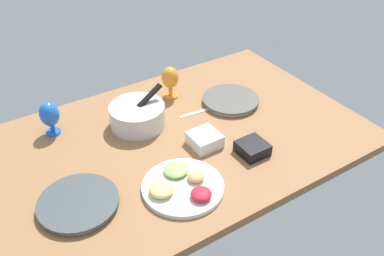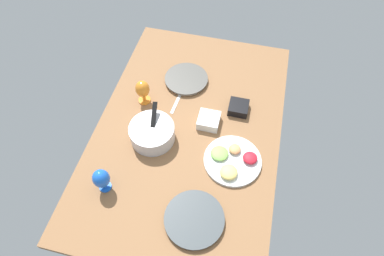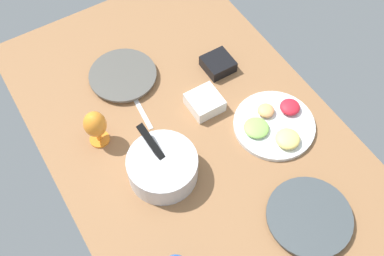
# 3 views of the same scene
# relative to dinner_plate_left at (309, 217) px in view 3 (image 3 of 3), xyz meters

# --- Properties ---
(ground_plane) EXTENTS (1.60, 1.04, 0.04)m
(ground_plane) POSITION_rel_dinner_plate_left_xyz_m (0.51, 0.16, -0.03)
(ground_plane) COLOR #8C603D
(dinner_plate_left) EXTENTS (0.29, 0.29, 0.03)m
(dinner_plate_left) POSITION_rel_dinner_plate_left_xyz_m (0.00, 0.00, 0.00)
(dinner_plate_left) COLOR silver
(dinner_plate_left) RESTS_ON ground_plane
(dinner_plate_right) EXTENTS (0.27, 0.27, 0.03)m
(dinner_plate_right) POSITION_rel_dinner_plate_left_xyz_m (0.87, 0.26, -0.00)
(dinner_plate_right) COLOR silver
(dinner_plate_right) RESTS_ON ground_plane
(mixing_bowl) EXTENTS (0.26, 0.25, 0.17)m
(mixing_bowl) POSITION_rel_dinner_plate_left_xyz_m (0.40, 0.33, 0.04)
(mixing_bowl) COLOR silver
(mixing_bowl) RESTS_ON ground_plane
(fruit_platter) EXTENTS (0.31, 0.31, 0.05)m
(fruit_platter) POSITION_rel_dinner_plate_left_xyz_m (0.36, -0.12, 0.00)
(fruit_platter) COLOR silver
(fruit_platter) RESTS_ON ground_plane
(hurricane_glass_orange) EXTENTS (0.08, 0.08, 0.16)m
(hurricane_glass_orange) POSITION_rel_dinner_plate_left_xyz_m (0.65, 0.46, 0.08)
(hurricane_glass_orange) COLOR orange
(hurricane_glass_orange) RESTS_ON ground_plane
(square_bowl_black) EXTENTS (0.11, 0.11, 0.05)m
(square_bowl_black) POSITION_rel_dinner_plate_left_xyz_m (0.71, -0.10, 0.01)
(square_bowl_black) COLOR black
(square_bowl_black) RESTS_ON ground_plane
(square_bowl_white) EXTENTS (0.12, 0.12, 0.06)m
(square_bowl_white) POSITION_rel_dinner_plate_left_xyz_m (0.57, 0.05, 0.02)
(square_bowl_white) COLOR white
(square_bowl_white) RESTS_ON ground_plane
(fork_by_right_plate) EXTENTS (0.18, 0.03, 0.01)m
(fork_by_right_plate) POSITION_rel_dinner_plate_left_xyz_m (0.68, 0.27, -0.01)
(fork_by_right_plate) COLOR silver
(fork_by_right_plate) RESTS_ON ground_plane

